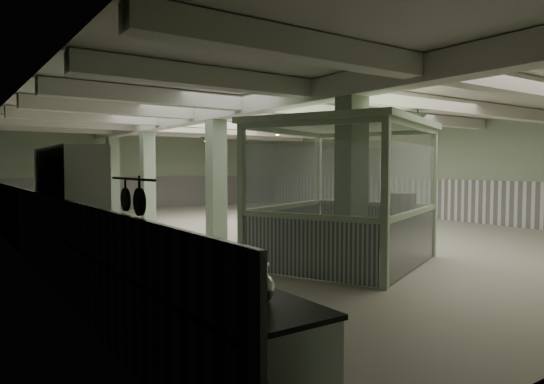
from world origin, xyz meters
TOP-DOWN VIEW (x-y plane):
  - floor at (0.00, 0.00)m, footprint 20.00×20.00m
  - ceiling at (0.00, 0.00)m, footprint 14.00×20.00m
  - wall_back at (0.00, 10.00)m, footprint 14.00×0.02m
  - wall_left at (-7.00, 0.00)m, footprint 0.02×20.00m
  - wall_right at (7.00, 0.00)m, footprint 0.02×20.00m
  - wainscot_left at (-6.97, 0.00)m, footprint 0.05×19.90m
  - wainscot_right at (6.97, 0.00)m, footprint 0.05×19.90m
  - wainscot_back at (0.00, 9.97)m, footprint 13.90×0.05m
  - girder at (-2.50, 0.00)m, footprint 0.45×19.90m
  - beam_a at (0.00, -7.50)m, footprint 13.90×0.35m
  - beam_b at (0.00, -5.00)m, footprint 13.90×0.35m
  - beam_c at (0.00, -2.50)m, footprint 13.90×0.35m
  - beam_d at (0.00, 0.00)m, footprint 13.90×0.35m
  - beam_e at (0.00, 2.50)m, footprint 13.90×0.35m
  - beam_f at (0.00, 5.00)m, footprint 13.90×0.35m
  - beam_g at (0.00, 7.50)m, footprint 13.90×0.35m
  - column_a at (-2.50, -6.00)m, footprint 0.42×0.42m
  - column_b at (-2.50, -1.00)m, footprint 0.42×0.42m
  - column_c at (-2.50, 4.00)m, footprint 0.42×0.42m
  - column_d at (-2.50, 8.00)m, footprint 0.42×0.42m
  - hook_rail at (-6.93, -7.60)m, footprint 0.02×1.20m
  - pendant_front at (0.50, -5.00)m, footprint 0.44×0.44m
  - pendant_mid at (0.50, 0.50)m, footprint 0.44×0.44m
  - pendant_back at (0.50, 5.50)m, footprint 0.44×0.44m
  - prep_counter at (-6.54, -7.00)m, footprint 0.94×5.37m
  - pitcher_near at (-6.41, -9.06)m, footprint 0.22×0.25m
  - pitcher_far at (-6.61, -9.04)m, footprint 0.24×0.26m
  - veg_colander at (-6.55, -7.23)m, footprint 0.62×0.62m
  - orange_bowl at (-6.48, -6.93)m, footprint 0.31×0.31m
  - skillet_near at (-6.88, -7.66)m, footprint 0.04×0.27m
  - skillet_far at (-6.88, -7.24)m, footprint 0.03×0.24m
  - walkin_cooler at (-6.62, -3.51)m, footprint 1.12×2.62m
  - guard_booth at (-1.69, -4.96)m, footprint 4.50×4.22m
  - filing_cabinet at (0.10, -4.84)m, footprint 0.54×0.70m

SIDE VIEW (x-z plane):
  - floor at x=0.00m, z-range 0.00..0.00m
  - prep_counter at x=-6.54m, z-range 0.01..0.92m
  - filing_cabinet at x=0.10m, z-range 0.00..1.37m
  - wainscot_left at x=-6.97m, z-range 0.00..1.50m
  - wainscot_right at x=6.97m, z-range 0.00..1.50m
  - wainscot_back at x=0.00m, z-range 0.00..1.50m
  - orange_bowl at x=-6.48m, z-range 0.90..1.00m
  - veg_colander at x=-6.55m, z-range 0.90..1.11m
  - pitcher_far at x=-6.61m, z-range 0.90..1.18m
  - pitcher_near at x=-6.41m, z-range 0.90..1.21m
  - walkin_cooler at x=-6.62m, z-range 0.00..2.40m
  - skillet_near at x=-6.88m, z-range 1.50..1.76m
  - skillet_far at x=-6.88m, z-range 1.51..1.75m
  - wall_back at x=0.00m, z-range 0.00..3.60m
  - wall_left at x=-7.00m, z-range 0.00..3.60m
  - wall_right at x=7.00m, z-range 0.00..3.60m
  - column_a at x=-2.50m, z-range 0.00..3.60m
  - column_b at x=-2.50m, z-range 0.00..3.60m
  - column_c at x=-2.50m, z-range 0.00..3.60m
  - column_d at x=-2.50m, z-range 0.00..3.60m
  - hook_rail at x=-6.93m, z-range 1.84..1.86m
  - guard_booth at x=-1.69m, z-range 0.47..3.36m
  - pendant_front at x=0.50m, z-range 2.94..3.16m
  - pendant_mid at x=0.50m, z-range 2.94..3.16m
  - pendant_back at x=0.50m, z-range 2.94..3.16m
  - girder at x=-2.50m, z-range 3.18..3.58m
  - beam_a at x=0.00m, z-range 3.26..3.58m
  - beam_b at x=0.00m, z-range 3.26..3.58m
  - beam_c at x=0.00m, z-range 3.26..3.58m
  - beam_d at x=0.00m, z-range 3.26..3.58m
  - beam_e at x=0.00m, z-range 3.26..3.58m
  - beam_f at x=0.00m, z-range 3.26..3.58m
  - beam_g at x=0.00m, z-range 3.26..3.58m
  - ceiling at x=0.00m, z-range 3.59..3.61m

